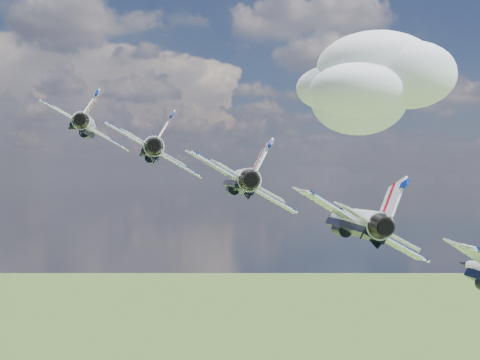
{
  "coord_description": "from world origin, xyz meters",
  "views": [
    {
      "loc": [
        -5.15,
        -77.62,
        140.33
      ],
      "look_at": [
        -2.35,
        -12.18,
        140.29
      ],
      "focal_mm": 50.0,
      "sensor_mm": 36.0,
      "label": 1
    }
  ],
  "objects_px": {
    "jet_3": "(353,220)",
    "jet_0": "(88,126)",
    "jet_1": "(154,149)",
    "jet_2": "(240,180)"
  },
  "relations": [
    {
      "from": "jet_3",
      "to": "jet_0",
      "type": "bearing_deg",
      "value": 129.66
    },
    {
      "from": "jet_1",
      "to": "jet_3",
      "type": "bearing_deg",
      "value": -50.34
    },
    {
      "from": "jet_2",
      "to": "jet_3",
      "type": "xyz_separation_m",
      "value": [
        9.17,
        -9.49,
        -3.41
      ]
    },
    {
      "from": "jet_0",
      "to": "jet_3",
      "type": "height_order",
      "value": "jet_0"
    },
    {
      "from": "jet_0",
      "to": "jet_3",
      "type": "xyz_separation_m",
      "value": [
        27.51,
        -28.47,
        -10.24
      ]
    },
    {
      "from": "jet_2",
      "to": "jet_3",
      "type": "height_order",
      "value": "jet_2"
    },
    {
      "from": "jet_2",
      "to": "jet_3",
      "type": "relative_size",
      "value": 1.0
    },
    {
      "from": "jet_2",
      "to": "jet_3",
      "type": "distance_m",
      "value": 13.63
    },
    {
      "from": "jet_0",
      "to": "jet_3",
      "type": "bearing_deg",
      "value": -50.34
    },
    {
      "from": "jet_2",
      "to": "jet_0",
      "type": "bearing_deg",
      "value": 129.66
    }
  ]
}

